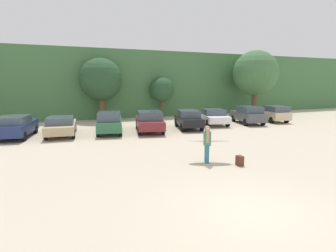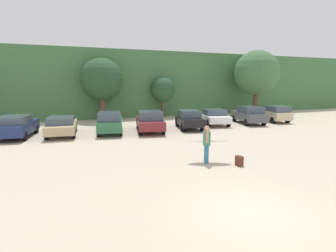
# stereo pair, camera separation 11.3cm
# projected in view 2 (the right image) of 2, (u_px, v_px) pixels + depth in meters

# --- Properties ---
(ground_plane) EXTENTS (120.00, 120.00, 0.00)m
(ground_plane) POSITION_uv_depth(u_px,v_px,m) (250.00, 212.00, 7.87)
(ground_plane) COLOR beige
(hillside_ridge) EXTENTS (108.00, 12.00, 7.24)m
(hillside_ridge) POSITION_uv_depth(u_px,v_px,m) (105.00, 84.00, 33.52)
(hillside_ridge) COLOR #427042
(hillside_ridge) RESTS_ON ground_plane
(tree_left) EXTENTS (4.18, 4.18, 6.19)m
(tree_left) POSITION_uv_depth(u_px,v_px,m) (102.00, 80.00, 26.75)
(tree_left) COLOR brown
(tree_left) RESTS_ON ground_plane
(tree_ridge_back) EXTENTS (2.66, 2.66, 4.36)m
(tree_ridge_back) POSITION_uv_depth(u_px,v_px,m) (163.00, 90.00, 29.23)
(tree_ridge_back) COLOR brown
(tree_ridge_back) RESTS_ON ground_plane
(tree_right) EXTENTS (5.10, 5.10, 7.43)m
(tree_right) POSITION_uv_depth(u_px,v_px,m) (257.00, 73.00, 30.79)
(tree_right) COLOR brown
(tree_right) RESTS_ON ground_plane
(parked_car_navy) EXTENTS (2.61, 4.47, 1.54)m
(parked_car_navy) POSITION_uv_depth(u_px,v_px,m) (16.00, 126.00, 18.45)
(parked_car_navy) COLOR navy
(parked_car_navy) RESTS_ON ground_plane
(parked_car_tan) EXTENTS (2.27, 4.58, 1.37)m
(parked_car_tan) POSITION_uv_depth(u_px,v_px,m) (62.00, 125.00, 19.28)
(parked_car_tan) COLOR tan
(parked_car_tan) RESTS_ON ground_plane
(parked_car_forest_green) EXTENTS (2.55, 4.72, 1.64)m
(parked_car_forest_green) POSITION_uv_depth(u_px,v_px,m) (110.00, 122.00, 20.15)
(parked_car_forest_green) COLOR #2D6642
(parked_car_forest_green) RESTS_ON ground_plane
(parked_car_maroon) EXTENTS (2.82, 4.94, 1.62)m
(parked_car_maroon) POSITION_uv_depth(u_px,v_px,m) (150.00, 121.00, 20.82)
(parked_car_maroon) COLOR maroon
(parked_car_maroon) RESTS_ON ground_plane
(parked_car_black) EXTENTS (2.58, 4.19, 1.52)m
(parked_car_black) POSITION_uv_depth(u_px,v_px,m) (189.00, 119.00, 22.14)
(parked_car_black) COLOR black
(parked_car_black) RESTS_ON ground_plane
(parked_car_white) EXTENTS (2.77, 4.24, 1.41)m
(parked_car_white) POSITION_uv_depth(u_px,v_px,m) (214.00, 117.00, 24.17)
(parked_car_white) COLOR white
(parked_car_white) RESTS_ON ground_plane
(parked_car_dark_gray) EXTENTS (2.65, 4.38, 1.62)m
(parked_car_dark_gray) POSITION_uv_depth(u_px,v_px,m) (249.00, 115.00, 24.86)
(parked_car_dark_gray) COLOR #4C4F54
(parked_car_dark_gray) RESTS_ON ground_plane
(parked_car_champagne) EXTENTS (2.32, 4.24, 1.57)m
(parked_car_champagne) POSITION_uv_depth(u_px,v_px,m) (273.00, 113.00, 26.21)
(parked_car_champagne) COLOR beige
(parked_car_champagne) RESTS_ON ground_plane
(person_adult) EXTENTS (0.47, 0.71, 1.76)m
(person_adult) POSITION_uv_depth(u_px,v_px,m) (207.00, 142.00, 12.64)
(person_adult) COLOR teal
(person_adult) RESTS_ON ground_plane
(surfboard_white) EXTENTS (2.05, 1.27, 0.25)m
(surfboard_white) POSITION_uv_depth(u_px,v_px,m) (209.00, 141.00, 12.72)
(surfboard_white) COLOR white
(backpack_dropped) EXTENTS (0.24, 0.34, 0.45)m
(backpack_dropped) POSITION_uv_depth(u_px,v_px,m) (239.00, 161.00, 12.24)
(backpack_dropped) COLOR #592D23
(backpack_dropped) RESTS_ON ground_plane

